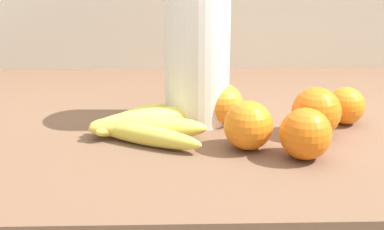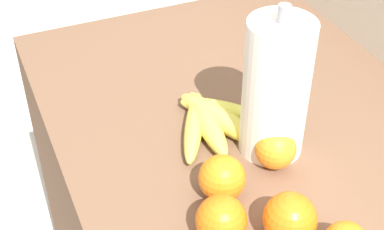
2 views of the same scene
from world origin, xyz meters
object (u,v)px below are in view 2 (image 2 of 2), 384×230
object	(u,v)px
banana_bunch	(212,119)
orange_back_right	(221,220)
orange_back_left	(275,149)
paper_towel_roll	(276,89)
orange_right	(222,178)
orange_center	(290,219)

from	to	relation	value
banana_bunch	orange_back_right	world-z (taller)	orange_back_right
orange_back_left	orange_back_right	size ratio (longest dim) A/B	0.91
orange_back_left	paper_towel_roll	bearing A→B (deg)	159.34
orange_back_left	orange_back_right	world-z (taller)	orange_back_right
orange_back_left	paper_towel_roll	xyz separation A→B (m)	(-0.04, 0.02, 0.09)
orange_back_right	paper_towel_roll	size ratio (longest dim) A/B	0.28
orange_right	orange_center	xyz separation A→B (m)	(0.12, 0.05, 0.00)
banana_bunch	paper_towel_roll	size ratio (longest dim) A/B	0.73
orange_right	orange_center	bearing A→B (deg)	24.35
orange_back_right	paper_towel_roll	world-z (taller)	paper_towel_roll
paper_towel_roll	orange_back_left	bearing A→B (deg)	-20.66
paper_towel_roll	banana_bunch	bearing A→B (deg)	-140.46
banana_bunch	orange_right	size ratio (longest dim) A/B	2.66
orange_right	orange_back_left	xyz separation A→B (m)	(-0.03, 0.11, -0.00)
orange_right	orange_center	size ratio (longest dim) A/B	0.94
orange_center	paper_towel_roll	xyz separation A→B (m)	(-0.19, 0.08, 0.08)
banana_bunch	orange_back_left	bearing A→B (deg)	23.30
orange_center	orange_back_right	world-z (taller)	orange_center
orange_back_left	orange_right	bearing A→B (deg)	-74.98
orange_center	orange_right	bearing A→B (deg)	-155.65
banana_bunch	orange_back_left	world-z (taller)	orange_back_left
orange_back_right	orange_center	bearing A→B (deg)	67.69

